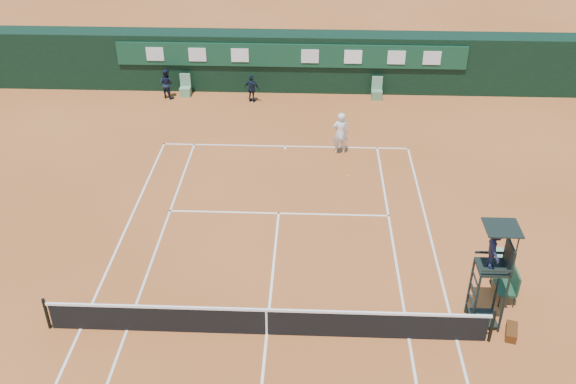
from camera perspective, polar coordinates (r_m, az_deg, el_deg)
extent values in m
plane|color=#B75E2B|center=(19.12, -1.90, -12.52)|extent=(90.00, 90.00, 0.00)
cube|color=white|center=(28.85, -0.25, 4.09)|extent=(11.05, 0.08, 0.01)
cube|color=silver|center=(19.56, 14.76, -12.58)|extent=(0.08, 23.85, 0.01)
cube|color=white|center=(20.21, -17.93, -11.47)|extent=(0.08, 23.85, 0.01)
cube|color=white|center=(19.30, 10.69, -12.66)|extent=(0.08, 23.85, 0.01)
cube|color=silver|center=(19.80, -14.12, -11.80)|extent=(0.08, 23.85, 0.01)
cube|color=white|center=(24.12, -0.84, -1.90)|extent=(8.31, 0.08, 0.01)
cube|color=white|center=(19.12, -1.90, -12.51)|extent=(0.08, 12.88, 0.01)
cube|color=white|center=(28.72, -0.26, 3.96)|extent=(0.08, 0.30, 0.01)
cube|color=black|center=(18.81, -1.92, -11.53)|extent=(12.60, 0.04, 0.90)
cube|color=white|center=(18.49, -1.95, -10.45)|extent=(12.80, 0.06, 0.08)
cube|color=silver|center=(18.80, -1.92, -11.51)|extent=(0.06, 0.05, 0.92)
cylinder|color=black|center=(19.42, 17.66, -11.33)|extent=(0.10, 0.10, 1.10)
cylinder|color=black|center=(20.19, -20.66, -10.09)|extent=(0.10, 0.10, 1.10)
cube|color=black|center=(34.55, 0.28, 11.54)|extent=(40.00, 1.50, 3.00)
cube|color=#103D26|center=(33.59, 0.22, 12.04)|extent=(18.00, 0.10, 1.20)
cube|color=silver|center=(34.48, -11.74, 11.91)|extent=(0.90, 0.04, 0.70)
cube|color=silver|center=(34.03, -8.06, 11.99)|extent=(0.90, 0.04, 0.70)
cube|color=white|center=(33.71, -4.30, 12.03)|extent=(0.90, 0.04, 0.70)
cube|color=silver|center=(33.50, 1.97, 11.97)|extent=(0.90, 0.04, 0.70)
cube|color=white|center=(33.56, 5.81, 11.86)|extent=(0.90, 0.04, 0.70)
cube|color=silver|center=(33.76, 9.61, 11.71)|extent=(0.90, 0.04, 0.70)
cube|color=silver|center=(34.03, 12.68, 11.54)|extent=(0.90, 0.04, 0.70)
cube|color=#629668|center=(34.44, -9.11, 8.81)|extent=(0.55, 0.50, 0.46)
cube|color=#649973|center=(34.42, -9.12, 9.82)|extent=(0.55, 0.06, 0.70)
cube|color=#55825B|center=(33.94, 7.89, 8.57)|extent=(0.55, 0.50, 0.46)
cube|color=#609371|center=(33.93, 7.93, 9.60)|extent=(0.55, 0.06, 0.70)
cylinder|color=black|center=(19.29, 16.31, -9.60)|extent=(0.07, 0.07, 2.00)
cylinder|color=black|center=(19.88, 15.85, -8.09)|extent=(0.07, 0.07, 2.00)
cylinder|color=black|center=(19.50, 18.62, -9.54)|extent=(0.07, 0.07, 2.00)
cylinder|color=black|center=(20.09, 18.08, -8.06)|extent=(0.07, 0.07, 2.00)
cube|color=black|center=(19.06, 17.70, -6.42)|extent=(0.85, 0.85, 0.08)
cube|color=black|center=(18.93, 19.07, -5.42)|extent=(0.06, 0.85, 0.80)
cube|color=black|center=(18.61, 18.09, -6.69)|extent=(0.85, 0.05, 0.06)
cube|color=black|center=(19.26, 17.53, -5.16)|extent=(0.85, 0.05, 0.06)
cylinder|color=black|center=(18.37, 19.61, -5.04)|extent=(0.04, 0.04, 1.00)
cylinder|color=black|center=(18.99, 19.01, -3.61)|extent=(0.04, 0.04, 1.00)
cube|color=black|center=(18.30, 18.53, -3.04)|extent=(0.95, 0.95, 0.04)
cube|color=black|center=(20.23, 16.84, -10.66)|extent=(0.80, 0.80, 0.05)
cube|color=black|center=(19.97, 15.82, -10.15)|extent=(0.04, 0.80, 0.04)
cube|color=black|center=(19.71, 15.99, -9.28)|extent=(0.04, 0.80, 0.04)
cube|color=black|center=(19.46, 16.16, -8.38)|extent=(0.04, 0.80, 0.04)
cube|color=black|center=(19.22, 16.34, -7.46)|extent=(0.04, 0.80, 0.04)
imported|color=#181A30|center=(18.65, 17.89, -4.77)|extent=(0.47, 0.82, 1.28)
cube|color=#173A23|center=(21.18, 18.61, -7.76)|extent=(0.55, 1.20, 0.08)
cube|color=#173A27|center=(21.05, 19.43, -7.01)|extent=(0.06, 1.20, 0.60)
cylinder|color=black|center=(20.87, 18.27, -9.25)|extent=(0.04, 0.04, 0.41)
cylinder|color=black|center=(20.99, 19.44, -9.22)|extent=(0.04, 0.04, 0.41)
cylinder|color=black|center=(21.68, 17.60, -7.36)|extent=(0.04, 0.04, 0.41)
cylinder|color=black|center=(21.80, 18.73, -7.35)|extent=(0.04, 0.04, 0.41)
cube|color=black|center=(20.06, 19.23, -11.66)|extent=(0.50, 0.77, 0.27)
cube|color=silver|center=(22.42, 18.54, -5.81)|extent=(0.55, 0.55, 0.60)
cube|color=#63986C|center=(22.23, 18.68, -5.15)|extent=(0.57, 0.57, 0.05)
sphere|color=#D7E735|center=(26.57, 5.32, 1.43)|extent=(0.07, 0.07, 0.07)
imported|color=white|center=(27.97, 4.67, 5.23)|extent=(0.76, 0.56, 1.91)
imported|color=black|center=(34.15, -10.74, 9.45)|extent=(0.93, 0.85, 1.56)
imported|color=black|center=(33.15, -3.23, 9.15)|extent=(0.90, 0.61, 1.43)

